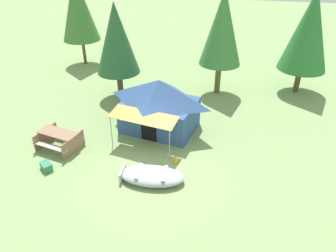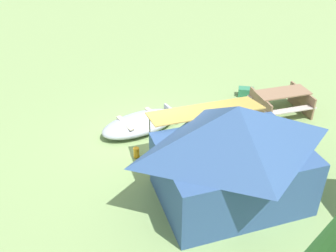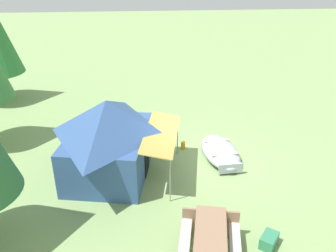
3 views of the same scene
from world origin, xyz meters
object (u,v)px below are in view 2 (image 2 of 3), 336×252
beached_rowboat (140,123)px  fuel_can (136,153)px  canvas_cabin_tent (233,153)px  picnic_table (281,100)px  cooler_box (246,92)px

beached_rowboat → fuel_can: beached_rowboat is taller
canvas_cabin_tent → fuel_can: size_ratio=13.47×
picnic_table → cooler_box: (0.20, -1.54, -0.33)m
beached_rowboat → cooler_box: (-4.32, -0.22, -0.08)m
beached_rowboat → cooler_box: beached_rowboat is taller
picnic_table → fuel_can: (5.25, -0.07, -0.34)m
beached_rowboat → cooler_box: 4.33m
beached_rowboat → picnic_table: (-4.53, 1.32, 0.25)m
canvas_cabin_tent → beached_rowboat: bearing=-81.6°
beached_rowboat → picnic_table: 4.72m
fuel_can → canvas_cabin_tent: bearing=116.4°
canvas_cabin_tent → picnic_table: bearing=-147.6°
cooler_box → fuel_can: bearing=16.2°
beached_rowboat → fuel_can: (0.72, 1.25, -0.08)m
beached_rowboat → picnic_table: picnic_table is taller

